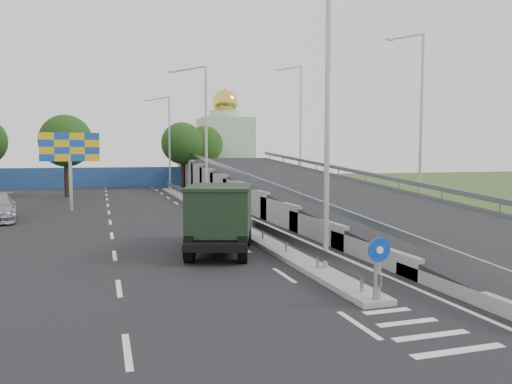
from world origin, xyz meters
name	(u,v)px	position (x,y,z in m)	size (l,w,h in m)	color
ground	(428,335)	(0.00, 0.00, 0.00)	(160.00, 160.00, 0.00)	#2D4C1E
road_surface	(172,223)	(-3.00, 20.00, 0.00)	(26.00, 90.00, 0.04)	black
median	(208,211)	(0.00, 24.00, 0.10)	(1.00, 44.00, 0.20)	gray
overpass_ramp	(310,185)	(7.50, 24.00, 1.75)	(10.00, 50.00, 3.50)	gray
median_guardrail	(208,202)	(0.00, 24.00, 0.75)	(0.09, 44.00, 0.71)	gray
sign_bollard	(378,269)	(0.00, 2.17, 1.03)	(0.64, 0.23, 1.67)	black
lamp_post_near	(322,101)	(0.11, 6.00, 5.81)	(2.74, 0.18, 10.08)	#B2B5B7
lamp_post_mid	(204,129)	(0.11, 26.00, 5.81)	(2.74, 0.18, 10.08)	#B2B5B7
lamp_post_far	(168,137)	(0.11, 46.00, 5.81)	(2.74, 0.18, 10.08)	#B2B5B7
blue_wall	(127,177)	(-4.00, 52.00, 1.20)	(30.00, 0.50, 2.40)	navy
church	(225,144)	(10.00, 60.00, 5.31)	(7.00, 7.00, 13.80)	#B2CCAD
billboard	(70,152)	(-9.00, 28.00, 4.19)	(4.00, 0.24, 5.50)	#B2B5B7
tree_left_mid	(66,141)	(-10.00, 40.00, 5.18)	(4.80, 4.80, 7.60)	black
tree_median_far	(182,143)	(2.00, 48.00, 5.18)	(4.80, 4.80, 7.60)	black
tree_ramp_far	(204,145)	(6.00, 55.00, 5.18)	(4.80, 4.80, 7.60)	black
dump_truck	(222,214)	(-2.14, 10.96, 1.54)	(4.15, 6.71, 2.78)	black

